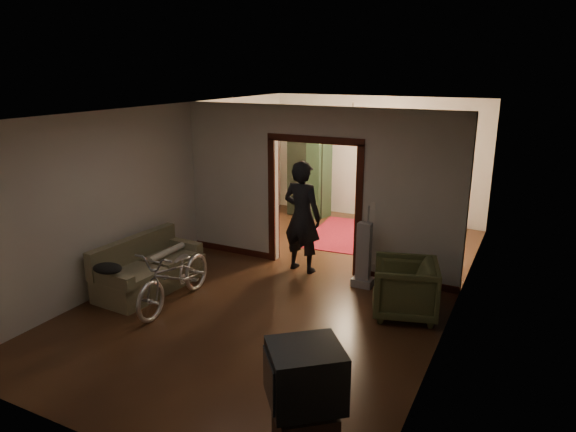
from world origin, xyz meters
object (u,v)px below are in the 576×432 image
Objects in this scene: person at (302,217)px; desk at (412,211)px; bicycle at (175,276)px; locker at (309,176)px; armchair at (405,288)px; sofa at (150,264)px.

person reaches higher than desk.
locker reaches higher than bicycle.
person is at bearing -114.18° from desk.
person reaches higher than armchair.
person is 1.04× the size of locker.
armchair is 5.35m from locker.
bicycle is 1.96× the size of armchair.
bicycle is 0.94× the size of locker.
armchair reaches higher than desk.
sofa is 0.78m from bicycle.
sofa is 5.91m from desk.
armchair is (3.11, 1.19, -0.05)m from bicycle.
desk is (2.44, 0.10, -0.57)m from locker.
sofa is 1.01× the size of bicycle.
armchair is (3.83, 0.91, -0.00)m from sofa.
person is at bearing -129.22° from armchair.
person is (-2.01, 0.87, 0.56)m from armchair.
sofa is at bearing 154.50° from bicycle.
person reaches higher than sofa.
desk is (2.92, 5.14, -0.05)m from sofa.
locker reaches higher than sofa.
bicycle reaches higher than armchair.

